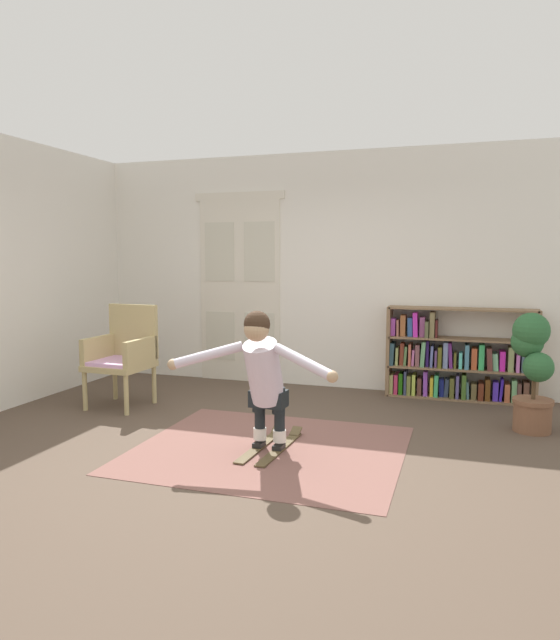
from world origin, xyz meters
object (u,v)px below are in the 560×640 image
wicker_chair (124,353)px  skis_pair (271,445)px  person_skier (263,370)px  potted_plant (532,366)px  bookshelf (453,361)px

wicker_chair → skis_pair: 2.24m
wicker_chair → person_skier: size_ratio=0.77×
wicker_chair → potted_plant: potted_plant is taller
bookshelf → skis_pair: bookshelf is taller
bookshelf → wicker_chair: (-3.43, -1.42, 0.15)m
person_skier → potted_plant: bearing=32.6°
potted_plant → person_skier: size_ratio=0.78×
potted_plant → person_skier: person_skier is taller
potted_plant → wicker_chair: bearing=-175.2°
potted_plant → person_skier: (-2.16, -1.38, 0.09)m
bookshelf → person_skier: size_ratio=1.16×
bookshelf → wicker_chair: wicker_chair is taller
wicker_chair → potted_plant: (4.14, 0.35, 0.03)m
bookshelf → potted_plant: bearing=-56.3°
potted_plant → bookshelf: bearing=123.7°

